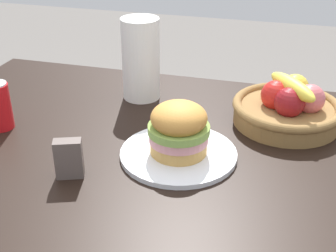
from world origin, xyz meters
TOP-DOWN VIEW (x-y plane):
  - dining_table at (0.00, 0.00)m, footprint 1.40×0.90m
  - plate at (0.06, -0.04)m, footprint 0.28×0.28m
  - sandwich at (0.06, -0.04)m, footprint 0.14×0.14m
  - fruit_basket at (0.30, 0.20)m, footprint 0.29×0.29m
  - paper_towel_roll at (-0.13, 0.26)m, footprint 0.11×0.11m
  - napkin_holder at (-0.15, -0.19)m, footprint 0.07×0.05m

SIDE VIEW (x-z plane):
  - dining_table at x=0.00m, z-range 0.27..1.02m
  - plate at x=0.06m, z-range 0.75..0.76m
  - napkin_holder at x=-0.15m, z-range 0.75..0.84m
  - fruit_basket at x=0.30m, z-range 0.73..0.86m
  - sandwich at x=0.06m, z-range 0.76..0.89m
  - paper_towel_roll at x=-0.13m, z-range 0.75..0.99m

